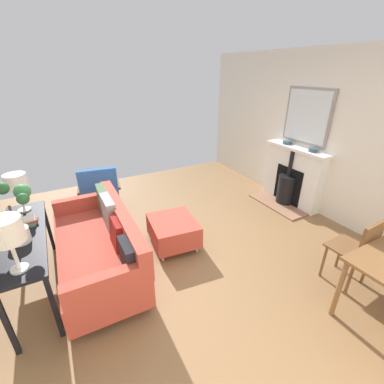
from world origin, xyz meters
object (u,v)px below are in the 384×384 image
mantel_bowl_near (287,142)px  potted_plant (10,214)px  armchair_accent (99,187)px  dining_chair_near_fireplace (358,248)px  sofa (101,245)px  console_table (25,242)px  ottoman (173,230)px  table_lamp_far_end (7,232)px  book_stack (23,223)px  mantel_bowl_far (313,150)px  fireplace (291,179)px  table_lamp_near_end (16,183)px

mantel_bowl_near → potted_plant: potted_plant is taller
armchair_accent → dining_chair_near_fireplace: (-2.17, 3.10, 0.04)m
sofa → console_table: (0.72, 0.01, 0.30)m
ottoman → console_table: bearing=1.5°
table_lamp_far_end → book_stack: 0.86m
potted_plant → mantel_bowl_near: bearing=-171.6°
mantel_bowl_far → armchair_accent: bearing=-26.4°
book_stack → table_lamp_far_end: bearing=90.2°
book_stack → dining_chair_near_fireplace: 3.66m
armchair_accent → console_table: size_ratio=0.55×
mantel_bowl_far → console_table: mantel_bowl_far is taller
fireplace → console_table: fireplace is taller
mantel_bowl_near → book_stack: mantel_bowl_near is taller
table_lamp_far_end → potted_plant: size_ratio=0.87×
table_lamp_far_end → fireplace: bearing=-169.0°
console_table → dining_chair_near_fireplace: 3.55m
ottoman → potted_plant: bearing=6.3°
table_lamp_far_end → potted_plant: potted_plant is taller
fireplace → table_lamp_near_end: bearing=-4.9°
sofa → dining_chair_near_fireplace: 2.93m
console_table → book_stack: book_stack is taller
book_stack → sofa: bearing=164.0°
mantel_bowl_far → console_table: size_ratio=0.09×
book_stack → dining_chair_near_fireplace: (-3.16, 1.82, -0.26)m
mantel_bowl_near → sofa: size_ratio=0.08×
table_lamp_near_end → table_lamp_far_end: size_ratio=0.93×
mantel_bowl_far → console_table: (4.17, -0.08, -0.43)m
fireplace → armchair_accent: size_ratio=1.43×
fireplace → mantel_bowl_far: size_ratio=8.60×
fireplace → mantel_bowl_near: (-0.02, -0.25, 0.62)m
table_lamp_near_end → dining_chair_near_fireplace: size_ratio=0.54×
potted_plant → dining_chair_near_fireplace: 3.54m
armchair_accent → potted_plant: size_ratio=1.50×
mantel_bowl_near → book_stack: (4.17, 0.26, -0.31)m
dining_chair_near_fireplace → table_lamp_near_end: bearing=-34.6°
ottoman → table_lamp_near_end: (1.69, -0.54, 0.86)m
book_stack → armchair_accent: bearing=-127.8°
potted_plant → dining_chair_near_fireplace: potted_plant is taller
dining_chair_near_fireplace → armchair_accent: bearing=-55.0°
mantel_bowl_near → table_lamp_near_end: (4.17, -0.11, 0.02)m
mantel_bowl_near → table_lamp_far_end: (4.17, 1.05, 0.03)m
sofa → dining_chair_near_fireplace: dining_chair_near_fireplace is taller
sofa → fireplace: bearing=-176.4°
mantel_bowl_near → potted_plant: bearing=8.4°
potted_plant → table_lamp_near_end: bearing=-91.3°
mantel_bowl_near → dining_chair_near_fireplace: (1.00, 2.08, -0.57)m
book_stack → console_table: bearing=90.6°
armchair_accent → table_lamp_near_end: 1.49m
sofa → book_stack: 0.86m
table_lamp_far_end → table_lamp_near_end: bearing=-90.0°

